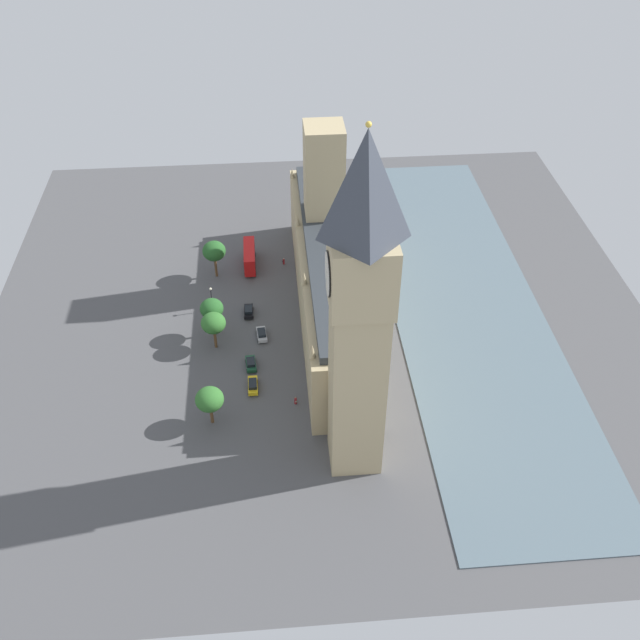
# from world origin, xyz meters

# --- Properties ---
(ground_plane) EXTENTS (139.11, 139.11, 0.00)m
(ground_plane) POSITION_xyz_m (0.00, 0.00, 0.00)
(ground_plane) COLOR #4C4C4F
(river_thames) EXTENTS (31.56, 125.20, 0.25)m
(river_thames) POSITION_xyz_m (-31.64, 0.00, 0.12)
(river_thames) COLOR slate
(river_thames) RESTS_ON ground
(parliament_building) EXTENTS (12.44, 69.11, 36.68)m
(parliament_building) POSITION_xyz_m (-1.99, -1.77, 9.83)
(parliament_building) COLOR tan
(parliament_building) RESTS_ON ground
(clock_tower) EXTENTS (9.43, 9.43, 61.02)m
(clock_tower) POSITION_xyz_m (-2.66, 39.71, 31.61)
(clock_tower) COLOR tan
(clock_tower) RESTS_ON ground
(double_decker_bus_leading) EXTENTS (2.68, 10.51, 4.75)m
(double_decker_bus_leading) POSITION_xyz_m (14.58, -18.51, 2.63)
(double_decker_bus_leading) COLOR red
(double_decker_bus_leading) RESTS_ON ground
(car_black_kerbside) EXTENTS (1.98, 4.47, 1.74)m
(car_black_kerbside) POSITION_xyz_m (15.03, -0.58, 0.89)
(car_black_kerbside) COLOR black
(car_black_kerbside) RESTS_ON ground
(car_silver_under_trees) EXTENTS (2.28, 4.60, 1.74)m
(car_silver_under_trees) POSITION_xyz_m (12.42, 7.19, 0.89)
(car_silver_under_trees) COLOR #B7B7BC
(car_silver_under_trees) RESTS_ON ground
(car_dark_green_by_river_gate) EXTENTS (2.24, 4.44, 1.74)m
(car_dark_green_by_river_gate) POSITION_xyz_m (14.70, 15.84, 0.89)
(car_dark_green_by_river_gate) COLOR #19472D
(car_dark_green_by_river_gate) RESTS_ON ground
(car_yellow_cab_midblock) EXTENTS (1.95, 4.74, 1.74)m
(car_yellow_cab_midblock) POSITION_xyz_m (14.39, 21.89, 0.89)
(car_yellow_cab_midblock) COLOR gold
(car_yellow_cab_midblock) RESTS_ON ground
(pedestrian_corner) EXTENTS (0.61, 0.68, 1.67)m
(pedestrian_corner) POSITION_xyz_m (6.57, 26.47, 0.75)
(pedestrian_corner) COLOR maroon
(pedestrian_corner) RESTS_ON ground
(pedestrian_opposite_hall) EXTENTS (0.62, 0.52, 1.60)m
(pedestrian_opposite_hall) POSITION_xyz_m (6.77, -18.53, 0.72)
(pedestrian_opposite_hall) COLOR maroon
(pedestrian_opposite_hall) RESTS_ON ground
(plane_tree_trailing) EXTENTS (4.73, 4.73, 8.81)m
(plane_tree_trailing) POSITION_xyz_m (22.09, 5.44, 6.73)
(plane_tree_trailing) COLOR brown
(plane_tree_trailing) RESTS_ON ground
(plane_tree_near_tower) EXTENTS (5.08, 5.08, 7.95)m
(plane_tree_near_tower) POSITION_xyz_m (21.79, 29.80, 5.75)
(plane_tree_near_tower) COLOR brown
(plane_tree_near_tower) RESTS_ON ground
(plane_tree_far_end) EXTENTS (5.17, 5.17, 9.03)m
(plane_tree_far_end) POSITION_xyz_m (22.20, -15.09, 6.77)
(plane_tree_far_end) COLOR brown
(plane_tree_far_end) RESTS_ON ground
(plane_tree_slot_10) EXTENTS (4.91, 4.91, 8.32)m
(plane_tree_slot_10) POSITION_xyz_m (21.69, 9.33, 6.18)
(plane_tree_slot_10) COLOR brown
(plane_tree_slot_10) RESTS_ON ground
(street_lamp_slot_11) EXTENTS (0.56, 0.56, 5.99)m
(street_lamp_slot_11) POSITION_xyz_m (22.68, -2.60, 4.21)
(street_lamp_slot_11) COLOR black
(street_lamp_slot_11) RESTS_ON ground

